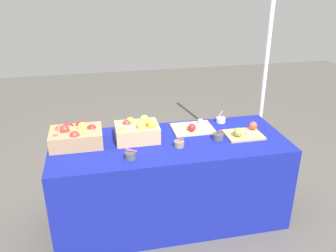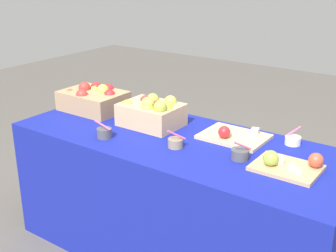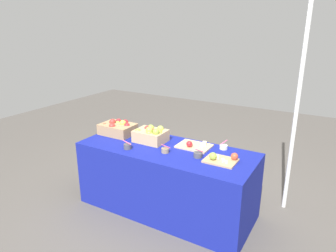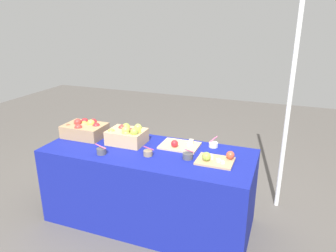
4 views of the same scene
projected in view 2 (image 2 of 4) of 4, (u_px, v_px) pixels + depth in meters
The scene contains 10 objects.
ground_plane at pixel (178, 252), 2.71m from camera, with size 10.00×10.00×0.00m, color #56514C.
table at pixel (178, 198), 2.58m from camera, with size 1.90×0.76×0.74m, color navy.
apple_crate_left at pixel (93, 99), 2.90m from camera, with size 0.40×0.29×0.17m.
apple_crate_middle at pixel (152, 112), 2.61m from camera, with size 0.34×0.26×0.19m.
cutting_board_front at pixel (288, 165), 2.08m from camera, with size 0.30×0.23×0.09m.
cutting_board_back at pixel (233, 136), 2.44m from camera, with size 0.35×0.27×0.08m.
sample_bowl_near at pixel (293, 140), 2.37m from camera, with size 0.09×0.08×0.10m.
sample_bowl_mid at pixel (240, 154), 2.19m from camera, with size 0.09×0.10×0.11m.
sample_bowl_far at pixel (175, 143), 2.33m from camera, with size 0.09×0.09×0.11m.
sample_bowl_extra at pixel (104, 133), 2.45m from camera, with size 0.09×0.08×0.11m.
Camera 2 is at (1.27, -1.88, 1.66)m, focal length 47.94 mm.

